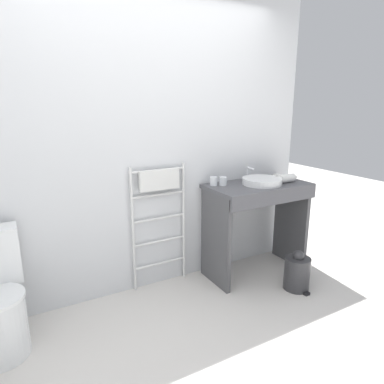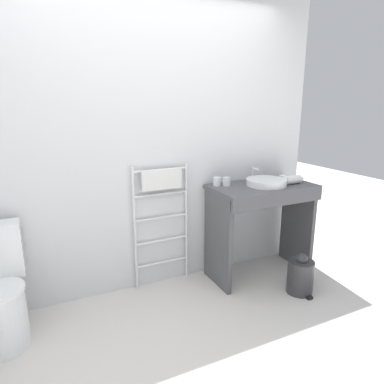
{
  "view_description": "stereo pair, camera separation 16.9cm",
  "coord_description": "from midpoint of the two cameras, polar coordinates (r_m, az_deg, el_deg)",
  "views": [
    {
      "loc": [
        -1.07,
        -1.4,
        1.64
      ],
      "look_at": [
        0.2,
        0.87,
        0.96
      ],
      "focal_mm": 32.0,
      "sensor_mm": 36.0,
      "label": 1
    },
    {
      "loc": [
        -0.92,
        -1.48,
        1.64
      ],
      "look_at": [
        0.2,
        0.87,
        0.96
      ],
      "focal_mm": 32.0,
      "sensor_mm": 36.0,
      "label": 2
    }
  ],
  "objects": [
    {
      "name": "trash_bin",
      "position": [
        3.27,
        19.06,
        -13.06
      ],
      "size": [
        0.23,
        0.26,
        0.37
      ],
      "color": "#333335",
      "rests_on": "ground_plane"
    },
    {
      "name": "ground_plane",
      "position": [
        2.4,
        7.57,
        -28.59
      ],
      "size": [
        12.0,
        12.0,
        0.0
      ],
      "primitive_type": "plane",
      "color": "silver"
    },
    {
      "name": "cup_near_edge",
      "position": [
        3.16,
        7.3,
        1.74
      ],
      "size": [
        0.07,
        0.07,
        0.08
      ],
      "color": "white",
      "rests_on": "vanity_counter"
    },
    {
      "name": "cup_near_wall",
      "position": [
        3.15,
        5.72,
        1.75
      ],
      "size": [
        0.07,
        0.07,
        0.08
      ],
      "color": "white",
      "rests_on": "vanity_counter"
    },
    {
      "name": "wall_back",
      "position": [
        2.98,
        -5.98,
        8.81
      ],
      "size": [
        3.31,
        0.12,
        2.68
      ],
      "primitive_type": "cube",
      "color": "silver",
      "rests_on": "ground_plane"
    },
    {
      "name": "hair_dryer",
      "position": [
        3.38,
        17.81,
        2.02
      ],
      "size": [
        0.23,
        0.16,
        0.08
      ],
      "color": "white",
      "rests_on": "vanity_counter"
    },
    {
      "name": "sink_basin",
      "position": [
        3.24,
        13.76,
        1.63
      ],
      "size": [
        0.37,
        0.37,
        0.06
      ],
      "color": "white",
      "rests_on": "vanity_counter"
    },
    {
      "name": "faucet",
      "position": [
        3.38,
        11.69,
        3.23
      ],
      "size": [
        0.02,
        0.1,
        0.13
      ],
      "color": "silver",
      "rests_on": "vanity_counter"
    },
    {
      "name": "towel_radiator",
      "position": [
        3.02,
        -3.49,
        -1.55
      ],
      "size": [
        0.52,
        0.06,
        1.12
      ],
      "color": "silver",
      "rests_on": "ground_plane"
    },
    {
      "name": "vanity_counter",
      "position": [
        3.33,
        12.93,
        -3.8
      ],
      "size": [
        0.97,
        0.52,
        0.9
      ],
      "color": "#4C4C51",
      "rests_on": "ground_plane"
    }
  ]
}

